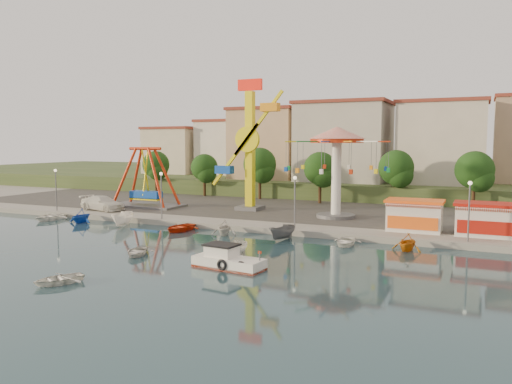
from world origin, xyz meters
The scene contains 37 objects.
ground centered at (0.00, 0.00, 0.00)m, with size 200.00×200.00×0.00m, color #15303C.
quay_deck centered at (0.00, 62.00, 0.30)m, with size 200.00×100.00×0.60m, color #9E998E.
asphalt_pad centered at (0.00, 30.00, 0.60)m, with size 90.00×28.00×0.01m, color #4C4944.
hill_terrace centered at (0.00, 67.00, 1.50)m, with size 200.00×60.00×3.00m, color #384C26.
pirate_ship_ride centered at (-16.22, 21.08, 4.39)m, with size 10.00×5.00×8.00m.
kamikaze_tower centered at (-1.71, 23.64, 8.49)m, with size 6.62×3.10×16.50m.
wave_swinger centered at (9.77, 21.87, 8.20)m, with size 11.60×11.60×10.40m.
booth_left centered at (19.08, 16.49, 2.16)m, with size 5.40×3.78×3.08m.
booth_mid centered at (25.30, 16.49, 2.16)m, with size 5.40×3.78×3.08m.
lamp_post_0 centered at (-24.00, 13.00, 3.10)m, with size 0.14×0.14×5.00m, color #59595E.
lamp_post_1 centered at (-8.00, 13.00, 3.10)m, with size 0.14×0.14×5.00m, color #59595E.
lamp_post_2 centered at (8.00, 13.00, 3.10)m, with size 0.14×0.14×5.00m, color #59595E.
lamp_post_3 centered at (24.00, 13.00, 3.10)m, with size 0.14×0.14×5.00m, color #59595E.
tree_0 centered at (-26.00, 36.98, 5.47)m, with size 4.60×4.60×7.19m.
tree_1 centered at (-16.00, 36.24, 5.20)m, with size 4.35×4.35×6.80m.
tree_2 centered at (-6.00, 35.81, 5.92)m, with size 5.02×5.02×7.85m.
tree_3 centered at (4.00, 34.36, 5.55)m, with size 4.68×4.68×7.32m.
tree_4 centered at (14.00, 37.35, 5.75)m, with size 4.86×4.86×7.60m.
tree_5 centered at (24.00, 35.54, 5.71)m, with size 4.83×4.83×7.54m.
building_0 centered at (-33.37, 46.06, 8.93)m, with size 9.26×9.53×11.87m, color beige.
building_1 centered at (-21.33, 51.38, 7.32)m, with size 12.33×9.01×8.63m, color silver.
building_2 centered at (-8.19, 51.96, 8.62)m, with size 11.95×9.28×11.23m, color tan.
building_3 centered at (5.60, 48.80, 7.60)m, with size 12.59×10.50×9.20m, color beige.
building_4 centered at (19.07, 52.20, 7.62)m, with size 10.75×9.23×9.24m, color beige.
cabin_motorboat centered at (8.14, -1.75, 0.51)m, with size 5.57×2.64×1.89m.
rowboat_a centered at (-0.43, -1.21, 0.33)m, with size 2.27×3.18×0.66m, color silver.
rowboat_b centered at (0.06, -9.99, 0.33)m, with size 2.28×3.19×0.66m, color white.
skiff centered at (6.94, 0.86, 0.69)m, with size 1.34×3.56×1.37m, color silver.
van centered at (-19.00, 15.73, 1.51)m, with size 2.56×6.30×1.83m, color white.
moored_boat_0 centered at (-21.81, 9.80, 0.41)m, with size 2.84×3.98×0.82m, color white.
moored_boat_1 centered at (-16.95, 9.80, 0.82)m, with size 2.69×3.12×1.64m, color blue.
moored_boat_2 centered at (-10.93, 9.80, 0.80)m, with size 1.56×4.15×1.60m, color white.
moored_boat_3 centered at (-3.52, 9.80, 0.42)m, with size 2.89×4.04×0.84m, color red.
moored_boat_4 centered at (1.73, 9.80, 0.77)m, with size 2.52×2.93×1.54m, color silver.
moored_boat_5 centered at (7.94, 9.80, 0.71)m, with size 1.39×3.69×1.43m, color slate.
moored_boat_6 centered at (14.01, 9.80, 0.36)m, with size 2.52×3.52×0.73m, color white.
moored_boat_7 centered at (19.35, 9.80, 0.76)m, with size 2.50×2.90×1.53m, color orange.
Camera 1 is at (24.93, -33.51, 9.13)m, focal length 35.00 mm.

